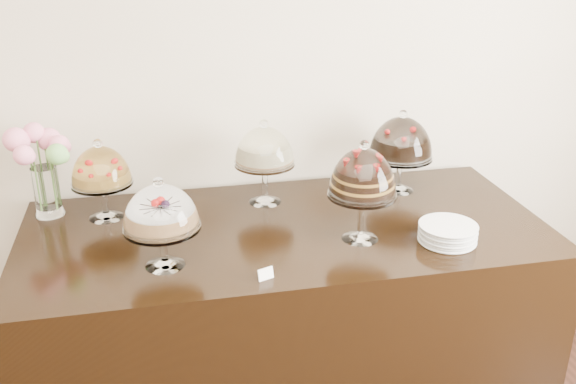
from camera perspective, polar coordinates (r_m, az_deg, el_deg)
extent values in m
cube|color=beige|center=(3.01, -6.26, 11.50)|extent=(5.00, 0.04, 3.00)
cube|color=black|center=(2.94, -0.21, -10.99)|extent=(2.20, 1.00, 0.90)
cone|color=white|center=(2.46, -10.87, -6.15)|extent=(0.15, 0.15, 0.02)
cylinder|color=white|center=(2.43, -11.01, -4.57)|extent=(0.03, 0.03, 0.13)
cylinder|color=white|center=(2.39, -11.13, -3.09)|extent=(0.29, 0.29, 0.01)
cylinder|color=tan|center=(2.38, -11.20, -2.32)|extent=(0.22, 0.22, 0.06)
sphere|color=red|center=(2.38, -9.86, -1.16)|extent=(0.02, 0.02, 0.02)
sphere|color=red|center=(2.40, -12.37, -1.14)|extent=(0.02, 0.02, 0.02)
sphere|color=red|center=(2.31, -11.56, -2.09)|extent=(0.02, 0.02, 0.02)
sphere|color=white|center=(2.32, -11.46, 0.88)|extent=(0.04, 0.04, 0.04)
cone|color=white|center=(2.63, 6.41, -3.87)|extent=(0.15, 0.15, 0.02)
cylinder|color=white|center=(2.59, 6.50, -2.00)|extent=(0.03, 0.03, 0.16)
cylinder|color=white|center=(2.55, 6.58, -0.21)|extent=(0.27, 0.27, 0.01)
cylinder|color=black|center=(2.53, 6.64, 0.95)|extent=(0.20, 0.20, 0.10)
sphere|color=red|center=(2.54, 7.71, 2.41)|extent=(0.02, 0.02, 0.02)
sphere|color=red|center=(2.56, 6.34, 2.63)|extent=(0.02, 0.02, 0.02)
sphere|color=red|center=(2.51, 5.46, 2.26)|extent=(0.02, 0.02, 0.02)
sphere|color=red|center=(2.46, 6.30, 1.80)|extent=(0.02, 0.02, 0.02)
sphere|color=red|center=(2.48, 7.72, 1.89)|extent=(0.02, 0.02, 0.02)
sphere|color=white|center=(2.48, 6.80, 4.18)|extent=(0.04, 0.04, 0.04)
cone|color=white|center=(2.95, -2.05, -0.63)|extent=(0.15, 0.15, 0.02)
cylinder|color=white|center=(2.91, -2.08, 1.01)|extent=(0.03, 0.03, 0.16)
cylinder|color=white|center=(2.88, -2.10, 2.57)|extent=(0.27, 0.27, 0.01)
cylinder|color=#F4EBBD|center=(2.87, -2.11, 3.40)|extent=(0.22, 0.22, 0.08)
sphere|color=white|center=(2.82, -2.15, 6.07)|extent=(0.04, 0.04, 0.04)
cone|color=white|center=(3.12, 9.75, 0.41)|extent=(0.15, 0.15, 0.02)
cylinder|color=white|center=(3.09, 9.85, 1.82)|extent=(0.03, 0.03, 0.14)
cylinder|color=white|center=(3.06, 9.95, 3.14)|extent=(0.30, 0.30, 0.01)
cylinder|color=black|center=(3.05, 10.00, 3.96)|extent=(0.23, 0.23, 0.08)
sphere|color=red|center=(3.07, 11.01, 5.03)|extent=(0.02, 0.02, 0.02)
sphere|color=red|center=(3.05, 8.94, 5.07)|extent=(0.02, 0.02, 0.02)
sphere|color=red|center=(2.97, 10.25, 4.47)|extent=(0.02, 0.02, 0.02)
sphere|color=white|center=(3.00, 10.21, 6.83)|extent=(0.04, 0.04, 0.04)
cone|color=white|center=(2.90, -15.85, -1.94)|extent=(0.15, 0.15, 0.02)
cylinder|color=white|center=(2.87, -16.02, -0.53)|extent=(0.03, 0.03, 0.13)
cylinder|color=white|center=(2.85, -16.18, 0.78)|extent=(0.26, 0.26, 0.01)
cylinder|color=gold|center=(2.84, -16.24, 1.30)|extent=(0.22, 0.22, 0.04)
sphere|color=red|center=(2.84, -15.13, 2.13)|extent=(0.02, 0.02, 0.02)
sphere|color=red|center=(2.88, -15.98, 2.34)|extent=(0.02, 0.02, 0.02)
sphere|color=red|center=(2.87, -17.15, 2.12)|extent=(0.02, 0.02, 0.02)
sphere|color=red|center=(2.81, -17.50, 1.68)|extent=(0.02, 0.02, 0.02)
sphere|color=red|center=(2.77, -16.65, 1.45)|extent=(0.02, 0.02, 0.02)
sphere|color=red|center=(2.78, -15.45, 1.69)|extent=(0.02, 0.02, 0.02)
sphere|color=white|center=(2.79, -16.58, 4.16)|extent=(0.04, 0.04, 0.04)
cylinder|color=white|center=(2.97, -20.65, 0.07)|extent=(0.11, 0.11, 0.22)
cylinder|color=#476B2D|center=(2.95, -20.07, 1.34)|extent=(0.01, 0.01, 0.27)
sphere|color=pink|center=(2.90, -19.67, 3.94)|extent=(0.09, 0.09, 0.09)
cylinder|color=#476B2D|center=(2.98, -20.47, 1.60)|extent=(0.01, 0.01, 0.28)
sphere|color=pink|center=(2.97, -20.49, 4.40)|extent=(0.10, 0.10, 0.10)
cylinder|color=#476B2D|center=(2.97, -21.05, 1.86)|extent=(0.01, 0.01, 0.32)
sphere|color=pink|center=(2.95, -21.66, 4.93)|extent=(0.09, 0.09, 0.09)
cylinder|color=#476B2D|center=(2.95, -21.74, 1.53)|extent=(0.01, 0.01, 0.31)
sphere|color=pink|center=(2.92, -23.06, 4.29)|extent=(0.10, 0.10, 0.10)
cylinder|color=#476B2D|center=(2.90, -21.42, 0.88)|extent=(0.01, 0.01, 0.28)
sphere|color=pink|center=(2.82, -22.44, 3.05)|extent=(0.08, 0.08, 0.08)
cylinder|color=#476B2D|center=(2.90, -20.16, 0.93)|extent=(0.01, 0.01, 0.27)
sphere|color=#6AA851|center=(2.80, -19.84, 3.18)|extent=(0.09, 0.09, 0.09)
cylinder|color=silver|center=(2.67, 13.94, -4.20)|extent=(0.23, 0.23, 0.01)
cylinder|color=silver|center=(2.67, 13.96, -3.99)|extent=(0.22, 0.22, 0.01)
cylinder|color=silver|center=(2.66, 13.99, -3.78)|extent=(0.23, 0.23, 0.01)
cylinder|color=silver|center=(2.66, 14.01, -3.57)|extent=(0.22, 0.22, 0.01)
cylinder|color=silver|center=(2.65, 14.03, -3.35)|extent=(0.23, 0.23, 0.01)
cylinder|color=silver|center=(2.65, 14.05, -3.14)|extent=(0.22, 0.22, 0.01)
cylinder|color=silver|center=(2.64, 14.08, -2.93)|extent=(0.23, 0.23, 0.01)
cube|color=white|center=(2.33, -2.00, -7.28)|extent=(0.06, 0.03, 0.04)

